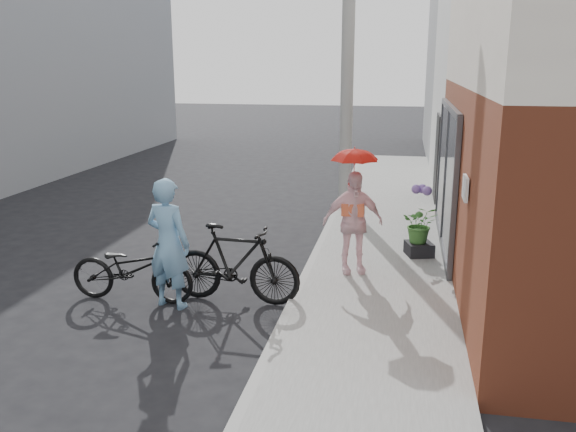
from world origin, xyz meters
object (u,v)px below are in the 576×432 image
(utility_pole, at_px, (348,55))
(bike_right, at_px, (235,264))
(planter, at_px, (419,249))
(bike_left, at_px, (132,269))
(kimono_woman, at_px, (353,222))
(officer, at_px, (168,243))

(utility_pole, xyz_separation_m, bike_right, (-1.01, -5.66, -2.93))
(planter, bearing_deg, bike_left, -147.99)
(bike_right, bearing_deg, utility_pole, -7.60)
(bike_right, xyz_separation_m, kimono_woman, (1.56, 1.27, 0.36))
(utility_pole, bearing_deg, kimono_woman, -82.91)
(utility_pole, xyz_separation_m, officer, (-1.87, -5.98, -2.58))
(officer, relative_size, bike_left, 1.01)
(utility_pole, distance_m, bike_right, 6.45)
(utility_pole, relative_size, bike_left, 3.82)
(officer, bearing_deg, kimono_woman, -130.98)
(bike_left, relative_size, bike_right, 0.96)
(bike_left, distance_m, planter, 4.83)
(kimono_woman, bearing_deg, bike_left, -171.72)
(bike_left, distance_m, kimono_woman, 3.40)
(officer, height_order, bike_left, officer)
(bike_left, xyz_separation_m, kimono_woman, (3.02, 1.50, 0.45))
(bike_left, distance_m, bike_right, 1.49)
(utility_pole, bearing_deg, planter, -64.17)
(bike_left, xyz_separation_m, planter, (4.09, 2.56, -0.25))
(utility_pole, height_order, kimono_woman, utility_pole)
(bike_left, relative_size, kimono_woman, 1.13)
(utility_pole, bearing_deg, officer, -107.33)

